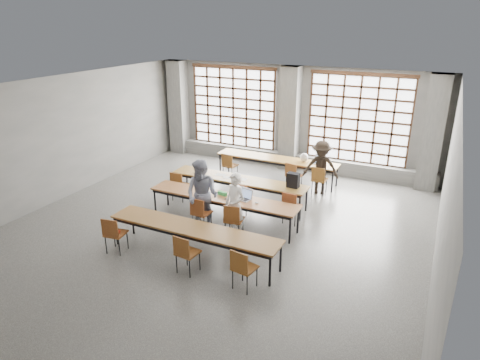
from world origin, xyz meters
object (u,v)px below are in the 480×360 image
object	(u,v)px
desk_row_d	(193,230)
desk_row_b	(238,181)
desk_row_c	(223,199)
laptop_back	(319,161)
chair_mid_right	(291,204)
chair_back_right	(319,178)
phone	(227,199)
laptop_front	(245,197)
student_back	(321,168)
chair_back_left	(229,163)
green_box	(222,193)
chair_front_left	(200,211)
student_female	(202,195)
chair_back_mid	(293,174)
plastic_bag	(304,157)
chair_front_right	(233,218)
backpack	(293,180)
student_male	(235,205)
desk_row_a	(277,160)
mouse	(257,203)
chair_mid_centre	(242,195)
chair_near_right	(242,266)
red_pouch	(116,231)
chair_near_mid	(185,251)
chair_near_left	(113,232)
chair_mid_left	(179,183)

from	to	relation	value
desk_row_d	desk_row_b	bearing A→B (deg)	98.08
desk_row_c	laptop_back	distance (m)	3.92
chair_mid_right	chair_back_right	bearing A→B (deg)	87.53
desk_row_d	phone	distance (m)	1.69
laptop_front	phone	size ratio (longest dim) A/B	3.18
student_back	laptop_front	bearing A→B (deg)	-122.74
chair_back_left	chair_back_right	size ratio (longest dim) A/B	1.00
phone	chair_back_right	bearing A→B (deg)	63.52
chair_mid_right	green_box	xyz separation A→B (m)	(-1.63, -0.62, 0.24)
chair_front_left	laptop_front	xyz separation A→B (m)	(0.87, 0.74, 0.25)
student_female	chair_mid_right	bearing A→B (deg)	31.57
chair_back_mid	plastic_bag	world-z (taller)	plastic_bag
desk_row_d	laptop_front	size ratio (longest dim) A/B	9.68
chair_mid_right	plastic_bag	distance (m)	2.97
desk_row_d	chair_front_right	bearing A→B (deg)	71.80
desk_row_d	student_back	size ratio (longest dim) A/B	2.46
student_female	backpack	xyz separation A→B (m)	(1.69, 1.88, 0.03)
student_male	chair_front_left	bearing A→B (deg)	-153.32
desk_row_c	laptop_front	xyz separation A→B (m)	(0.56, 0.11, 0.13)
chair_front_right	student_back	xyz separation A→B (m)	(1.07, 3.66, 0.28)
chair_back_right	chair_front_right	world-z (taller)	same
chair_back_left	chair_back_right	world-z (taller)	same
desk_row_a	phone	bearing A→B (deg)	-88.39
chair_back_left	mouse	distance (m)	3.72
chair_back_left	chair_back_mid	xyz separation A→B (m)	(2.19, 0.00, 0.00)
chair_back_mid	backpack	size ratio (longest dim) A/B	2.20
chair_mid_centre	chair_near_right	distance (m)	3.47
chair_mid_right	chair_front_left	distance (m)	2.31
desk_row_d	chair_near_right	size ratio (longest dim) A/B	4.55
red_pouch	mouse	bearing A→B (deg)	43.77
desk_row_d	chair_front_left	xyz separation A→B (m)	(-0.53, 1.16, -0.13)
desk_row_b	chair_near_mid	bearing A→B (deg)	-80.39
red_pouch	desk_row_c	bearing A→B (deg)	57.85
desk_row_b	chair_near_left	xyz separation A→B (m)	(-1.25, -3.75, -0.13)
chair_near_mid	backpack	xyz separation A→B (m)	(0.97, 3.80, 0.39)
laptop_front	red_pouch	world-z (taller)	laptop_front
chair_near_right	red_pouch	distance (m)	3.19
desk_row_c	chair_mid_left	xyz separation A→B (m)	(-1.81, 0.70, -0.13)
chair_front_left	plastic_bag	size ratio (longest dim) A/B	3.08
chair_mid_centre	mouse	distance (m)	1.07
student_back	green_box	size ratio (longest dim) A/B	6.51
desk_row_a	student_male	xyz separation A→B (m)	(0.52, -4.04, 0.14)
chair_mid_centre	red_pouch	xyz separation A→B (m)	(-1.66, -3.04, -0.04)
chair_mid_left	chair_front_right	world-z (taller)	same
chair_near_mid	backpack	world-z (taller)	backpack
chair_mid_centre	chair_back_right	bearing A→B (deg)	56.06
plastic_bag	chair_back_mid	bearing A→B (deg)	-100.14
chair_near_mid	chair_mid_left	bearing A→B (deg)	125.61
chair_near_right	chair_mid_left	bearing A→B (deg)	138.54
chair_front_right	laptop_back	xyz separation A→B (m)	(0.83, 4.27, 0.25)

